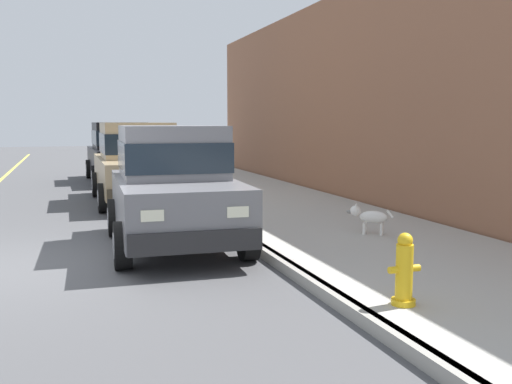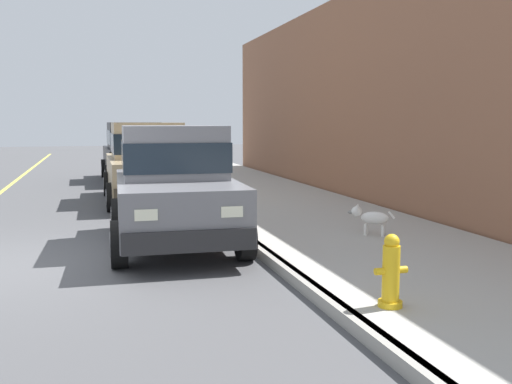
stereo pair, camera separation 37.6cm
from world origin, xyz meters
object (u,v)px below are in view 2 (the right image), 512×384
Objects in this scene: car_black_sedan at (134,151)px; dog_white at (371,217)px; car_grey_hatchback at (174,184)px; car_tan_sedan at (147,161)px; fire_hydrant at (391,273)px.

car_black_sedan is 7.18× the size of dog_white.
car_tan_sedan is at bearing 89.42° from car_grey_hatchback.
car_tan_sedan is 6.35× the size of fire_hydrant.
car_black_sedan is (0.05, 5.24, 0.00)m from car_tan_sedan.
dog_white is 0.89× the size of fire_hydrant.
car_grey_hatchback is 5.97× the size of dog_white.
dog_white is at bearing 65.97° from fire_hydrant.
car_grey_hatchback is 0.84× the size of car_tan_sedan.
car_black_sedan is at bearing 104.70° from dog_white.
car_grey_hatchback reaches higher than dog_white.
car_tan_sedan is at bearing 116.68° from dog_white.
car_black_sedan is 14.57m from fire_hydrant.
car_tan_sedan is at bearing 99.23° from fire_hydrant.
car_tan_sedan is 7.12× the size of dog_white.
car_black_sedan is (0.10, 10.44, 0.01)m from car_grey_hatchback.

